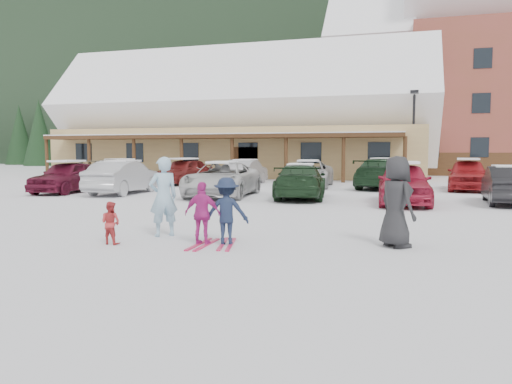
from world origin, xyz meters
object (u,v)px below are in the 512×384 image
(parked_car_4, at_px, (404,183))
(parked_car_10, at_px, (308,174))
(toddler_red, at_px, (111,223))
(parked_car_0, at_px, (67,177))
(parked_car_2, at_px, (222,179))
(parked_car_8, at_px, (184,171))
(parked_car_11, at_px, (383,173))
(parked_car_7, at_px, (120,171))
(parked_car_12, at_px, (468,175))
(parked_car_3, at_px, (301,181))
(child_magenta, at_px, (203,214))
(child_navy, at_px, (227,211))
(parked_car_5, at_px, (508,185))
(lamp_post, at_px, (413,130))
(bystander_dark, at_px, (396,202))
(parked_car_1, at_px, (124,177))
(day_lodge, at_px, (240,125))
(parked_car_9, at_px, (246,172))
(adult_skier, at_px, (163,197))

(parked_car_4, xyz_separation_m, parked_car_10, (-4.93, 7.49, -0.05))
(parked_car_4, bearing_deg, toddler_red, -123.32)
(parked_car_0, height_order, parked_car_2, parked_car_0)
(parked_car_8, bearing_deg, parked_car_2, -44.91)
(parked_car_8, bearing_deg, parked_car_11, 8.55)
(parked_car_2, relative_size, parked_car_7, 1.07)
(parked_car_12, bearing_deg, parked_car_4, -107.00)
(parked_car_3, bearing_deg, child_magenta, 82.60)
(child_navy, relative_size, parked_car_5, 0.33)
(lamp_post, distance_m, parked_car_12, 7.68)
(bystander_dark, relative_size, parked_car_3, 0.38)
(parked_car_5, xyz_separation_m, parked_car_11, (-4.69, 6.40, 0.09))
(child_magenta, relative_size, parked_car_5, 0.31)
(parked_car_4, xyz_separation_m, parked_car_11, (-1.04, 7.47, 0.01))
(parked_car_1, bearing_deg, day_lodge, -91.56)
(parked_car_9, bearing_deg, lamp_post, -148.28)
(parked_car_4, bearing_deg, child_navy, -113.39)
(toddler_red, bearing_deg, parked_car_2, -76.64)
(parked_car_9, xyz_separation_m, parked_car_12, (11.83, -1.13, 0.06))
(child_navy, height_order, bystander_dark, bystander_dark)
(parked_car_1, relative_size, parked_car_8, 1.03)
(toddler_red, bearing_deg, parked_car_1, -54.62)
(parked_car_3, distance_m, parked_car_10, 6.54)
(parked_car_7, bearing_deg, parked_car_9, -164.35)
(parked_car_2, bearing_deg, parked_car_11, 41.09)
(child_navy, xyz_separation_m, parked_car_12, (6.51, 16.80, 0.08))
(parked_car_3, bearing_deg, parked_car_7, -36.25)
(parked_car_0, height_order, parked_car_7, parked_car_0)
(parked_car_3, xyz_separation_m, parked_car_5, (7.68, 0.06, -0.01))
(adult_skier, xyz_separation_m, parked_car_9, (-3.59, 17.36, -0.19))
(parked_car_5, bearing_deg, parked_car_3, 3.22)
(parked_car_1, relative_size, parked_car_11, 0.85)
(parked_car_12, bearing_deg, parked_car_7, -176.12)
(parked_car_7, xyz_separation_m, parked_car_11, (15.56, -0.36, 0.06))
(parked_car_7, height_order, parked_car_11, parked_car_11)
(adult_skier, relative_size, toddler_red, 2.02)
(day_lodge, height_order, parked_car_4, day_lodge)
(parked_car_2, height_order, parked_car_12, parked_car_12)
(toddler_red, xyz_separation_m, parked_car_10, (0.92, 17.41, 0.27))
(parked_car_2, bearing_deg, parked_car_12, 27.56)
(parked_car_1, distance_m, parked_car_3, 8.11)
(parked_car_3, bearing_deg, parked_car_0, -6.31)
(parked_car_1, height_order, parked_car_9, parked_car_1)
(parked_car_0, xyz_separation_m, parked_car_9, (6.17, 7.89, -0.03))
(parked_car_10, bearing_deg, parked_car_12, -3.64)
(toddler_red, relative_size, parked_car_7, 0.18)
(toddler_red, height_order, parked_car_12, parked_car_12)
(lamp_post, bearing_deg, parked_car_9, -148.64)
(parked_car_8, bearing_deg, parked_car_10, 8.44)
(bystander_dark, xyz_separation_m, parked_car_10, (-4.79, 16.04, -0.21))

